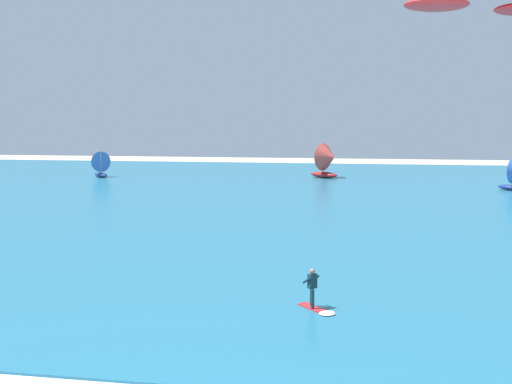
{
  "coord_description": "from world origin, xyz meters",
  "views": [
    {
      "loc": [
        5.41,
        -11.2,
        7.84
      ],
      "look_at": [
        1.15,
        14.35,
        4.65
      ],
      "focal_mm": 41.09,
      "sensor_mm": 36.0,
      "label": 1
    }
  ],
  "objects_px": {
    "kite": "(482,1)",
    "sailboat_mid_left": "(328,160)",
    "kitesurfer": "(315,295)",
    "sailboat_mid_right": "(99,164)"
  },
  "relations": [
    {
      "from": "kitesurfer",
      "to": "sailboat_mid_right",
      "type": "distance_m",
      "value": 61.48
    },
    {
      "from": "kitesurfer",
      "to": "sailboat_mid_left",
      "type": "relative_size",
      "value": 0.35
    },
    {
      "from": "sailboat_mid_left",
      "to": "sailboat_mid_right",
      "type": "distance_m",
      "value": 31.17
    },
    {
      "from": "kitesurfer",
      "to": "kite",
      "type": "distance_m",
      "value": 14.07
    },
    {
      "from": "kite",
      "to": "sailboat_mid_right",
      "type": "distance_m",
      "value": 63.87
    },
    {
      "from": "sailboat_mid_right",
      "to": "kite",
      "type": "bearing_deg",
      "value": -51.12
    },
    {
      "from": "kitesurfer",
      "to": "kite",
      "type": "xyz_separation_m",
      "value": [
        6.6,
        2.93,
        12.07
      ]
    },
    {
      "from": "kitesurfer",
      "to": "sailboat_mid_right",
      "type": "height_order",
      "value": "sailboat_mid_right"
    },
    {
      "from": "kite",
      "to": "sailboat_mid_left",
      "type": "distance_m",
      "value": 54.07
    },
    {
      "from": "kite",
      "to": "sailboat_mid_left",
      "type": "relative_size",
      "value": 1.39
    }
  ]
}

